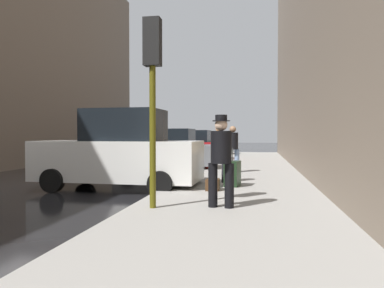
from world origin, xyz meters
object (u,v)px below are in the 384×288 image
Objects in this scene: duffel_bag at (213,185)px; traffic_light at (153,71)px; parked_white_van at (120,153)px; parked_gray_coupe at (167,151)px; parked_red_hatchback at (191,146)px; fire_hydrant at (207,160)px; parked_dark_green_sedan at (204,144)px; pedestrian_in_jeans at (233,146)px; rolling_suitcase at (232,174)px; pedestrian_in_tan_coat at (219,150)px; pedestrian_with_fedora at (221,156)px.

traffic_light is at bearing -109.35° from duffel_bag.
parked_white_van is 5.59m from parked_gray_coupe.
parked_red_hatchback is at bearing 90.00° from parked_white_van.
traffic_light reaches higher than fire_hydrant.
fire_hydrant is 8.59m from traffic_light.
parked_red_hatchback is 1.01× the size of parked_dark_green_sedan.
traffic_light is (1.85, -20.20, 1.91)m from parked_dark_green_sedan.
traffic_light is 7.25m from pedestrian_in_jeans.
duffel_bag is at bearing -81.16° from fire_hydrant.
parked_gray_coupe is 9.11m from traffic_light.
parked_red_hatchback reaches higher than fire_hydrant.
parked_white_van reaches higher than fire_hydrant.
parked_red_hatchback reaches higher than rolling_suitcase.
fire_hydrant is 5.92m from duffel_bag.
fire_hydrant is at bearing -73.70° from parked_red_hatchback.
pedestrian_in_jeans is at bearing 52.76° from parked_white_van.
parked_gray_coupe is 3.41m from pedestrian_in_jeans.
traffic_light is (1.85, -8.72, 1.91)m from parked_gray_coupe.
duffel_bag is (-0.01, -1.57, -0.81)m from pedestrian_in_tan_coat.
pedestrian_in_jeans reaches higher than parked_dark_green_sedan.
parked_dark_green_sedan is 12.05m from fire_hydrant.
traffic_light is at bearing -59.39° from parked_white_van.
pedestrian_in_jeans is at bearing -30.77° from parked_gray_coupe.
parked_white_van is at bearing -90.00° from parked_dark_green_sedan.
traffic_light reaches higher than rolling_suitcase.
traffic_light is at bearing -82.69° from parked_red_hatchback.
parked_white_van is 11.32m from parked_red_hatchback.
duffel_bag is at bearing -77.27° from parked_red_hatchback.
pedestrian_with_fedora is at bearing -79.11° from duffel_bag.
parked_white_van is 4.83m from pedestrian_in_jeans.
pedestrian_in_tan_coat is (2.72, -4.70, 0.26)m from parked_gray_coupe.
duffel_bag is at bearing 70.65° from traffic_light.
pedestrian_in_tan_coat is (2.72, 0.89, 0.07)m from parked_white_van.
parked_dark_green_sedan is 5.97× the size of fire_hydrant.
traffic_light is 2.08m from pedestrian_with_fedora.
pedestrian_in_tan_coat is 2.96m from pedestrian_in_jeans.
fire_hydrant is 0.68× the size of rolling_suitcase.
fire_hydrant is 0.41× the size of pedestrian_in_jeans.
parked_red_hatchback and parked_dark_green_sedan have the same top height.
parked_dark_green_sedan is 20.37m from traffic_light.
duffel_bag is (2.71, -6.27, -0.56)m from parked_gray_coupe.
fire_hydrant is at bearing 102.16° from pedestrian_in_tan_coat.
pedestrian_with_fedora is (0.41, -3.77, 0.03)m from pedestrian_in_tan_coat.
pedestrian_in_jeans is (2.92, -7.48, 0.26)m from parked_red_hatchback.
parked_dark_green_sedan is at bearing 98.93° from pedestrian_with_fedora.
pedestrian_with_fedora is (3.13, -2.88, 0.10)m from parked_white_van.
parked_dark_green_sedan is at bearing 90.00° from parked_red_hatchback.
traffic_light is 4.43m from pedestrian_in_tan_coat.
fire_hydrant is at bearing 70.72° from parked_white_van.
duffel_bag is (2.71, -12.01, -0.56)m from parked_red_hatchback.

